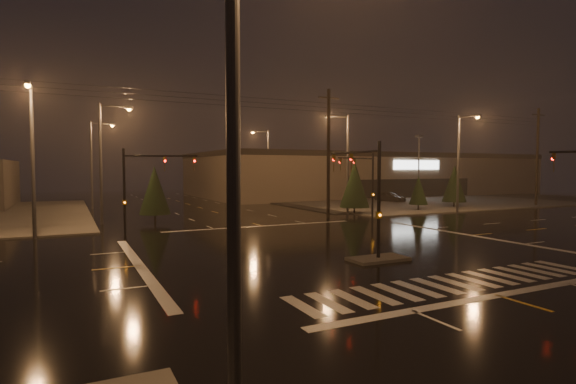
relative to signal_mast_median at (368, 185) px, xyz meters
name	(u,v)px	position (x,y,z in m)	size (l,w,h in m)	color
ground	(336,248)	(0.00, 3.07, -3.75)	(140.00, 140.00, 0.00)	black
sidewalk_ne	(399,199)	(30.00, 33.07, -3.69)	(36.00, 36.00, 0.12)	#4B4843
median_island	(378,259)	(0.00, -0.93, -3.68)	(3.00, 1.60, 0.15)	#4B4843
crosswalk	(455,283)	(0.00, -5.93, -3.75)	(15.00, 2.60, 0.01)	beige
stop_bar_near	(497,295)	(0.00, -7.93, -3.75)	(16.00, 0.50, 0.01)	beige
stop_bar_far	(262,226)	(0.00, 14.07, -3.75)	(16.00, 0.50, 0.01)	beige
parking_lot	(435,199)	(35.00, 31.07, -3.71)	(50.00, 24.00, 0.08)	black
retail_building	(363,173)	(35.00, 49.06, 0.09)	(60.20, 28.30, 7.20)	#746653
signal_mast_median	(368,185)	(0.00, 0.00, 0.00)	(0.25, 4.59, 6.00)	black
signal_mast_ne	(366,178)	(9.50, 13.21, 0.04)	(4.84, 1.86, 6.00)	black
signal_mast_nw	(140,181)	(-9.50, 13.21, 0.04)	(4.84, 1.86, 6.00)	black
streetlight_0	(251,99)	(-11.18, -11.93, 2.05)	(2.77, 0.32, 10.00)	#38383A
streetlight_1	(105,154)	(-11.18, 21.07, 2.05)	(2.77, 0.32, 10.00)	#38383A
streetlight_2	(94,158)	(-11.18, 37.07, 2.05)	(2.77, 0.32, 10.00)	#38383A
streetlight_3	(345,157)	(11.18, 19.07, 2.05)	(2.77, 0.32, 10.00)	#38383A
streetlight_4	(266,160)	(11.18, 39.07, 2.05)	(2.77, 0.32, 10.00)	#38383A
streetlight_5	(32,150)	(-16.00, 14.26, 2.05)	(0.32, 2.77, 10.00)	#38383A
streetlight_6	(461,157)	(22.00, 14.26, 2.05)	(0.32, 2.77, 10.00)	#38383A
utility_pole_1	(328,152)	(8.00, 17.07, 2.38)	(2.20, 0.32, 12.00)	black
utility_pole_2	(537,156)	(38.00, 17.07, 2.38)	(2.20, 0.32, 12.00)	black
conifer_0	(355,184)	(12.15, 18.77, -0.71)	(3.00, 3.00, 5.39)	black
conifer_1	(418,190)	(20.46, 18.62, -1.48)	(2.01, 2.01, 3.85)	black
conifer_2	(454,183)	(27.13, 19.89, -0.87)	(2.79, 2.79, 5.06)	black
conifer_3	(155,190)	(-7.29, 20.52, -0.98)	(2.65, 2.65, 4.84)	black
car_parked	(390,197)	(25.85, 30.04, -3.01)	(1.75, 4.34, 1.48)	black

